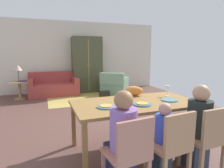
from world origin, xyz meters
TOP-DOWN VIEW (x-y plane):
  - ground_plane at (0.00, 0.43)m, footprint 6.48×6.07m
  - back_wall at (0.00, 3.52)m, footprint 6.48×0.10m
  - dining_table at (-0.07, -1.58)m, footprint 1.91×1.00m
  - plate_near_man at (-0.60, -1.70)m, footprint 0.25×0.25m
  - pizza_near_man at (-0.60, -1.70)m, footprint 0.17×0.17m
  - plate_near_child at (-0.07, -1.76)m, footprint 0.25×0.25m
  - pizza_near_child at (-0.07, -1.76)m, footprint 0.17×0.17m
  - plate_near_woman at (0.45, -1.68)m, footprint 0.25×0.25m
  - wine_glass at (0.62, -1.40)m, footprint 0.07×0.07m
  - fork at (-0.36, -1.63)m, footprint 0.04×0.15m
  - knife at (0.10, -1.48)m, footprint 0.02×0.17m
  - dining_chair_man at (-0.59, -2.44)m, footprint 0.47×0.47m
  - person_man at (-0.60, -2.27)m, footprint 0.31×0.41m
  - dining_chair_child at (-0.06, -2.44)m, footprint 0.47×0.47m
  - person_child at (-0.07, -2.27)m, footprint 0.22×0.30m
  - dining_chair_woman at (0.46, -2.44)m, footprint 0.44×0.44m
  - person_woman at (0.45, -2.27)m, footprint 0.30×0.41m
  - cat at (0.08, -1.18)m, footprint 0.36×0.26m
  - area_rug at (-0.00, 2.04)m, footprint 2.60×1.80m
  - couch at (-1.04, 2.90)m, footprint 1.69×0.86m
  - armchair at (1.01, 2.20)m, footprint 1.19×1.20m
  - armoire at (0.23, 3.13)m, footprint 1.10×0.59m
  - side_table at (-2.13, 2.64)m, footprint 0.56×0.56m
  - table_lamp at (-2.13, 2.64)m, footprint 0.26×0.26m
  - book_lower at (-1.99, 2.59)m, footprint 0.22×0.16m
  - book_upper at (-1.98, 2.60)m, footprint 0.22×0.16m
  - handbag at (0.49, 1.74)m, footprint 0.32×0.16m

SIDE VIEW (x-z plane):
  - ground_plane at x=0.00m, z-range -0.02..0.00m
  - area_rug at x=0.00m, z-range 0.00..0.01m
  - handbag at x=0.49m, z-range 0.00..0.26m
  - couch at x=-1.04m, z-range -0.11..0.71m
  - armchair at x=1.01m, z-range -0.09..0.73m
  - side_table at x=-2.13m, z-range 0.09..0.67m
  - person_child at x=-0.07m, z-range -0.03..0.89m
  - dining_chair_man at x=-0.59m, z-range 0.06..0.93m
  - dining_chair_child at x=-0.06m, z-range 0.06..0.93m
  - dining_chair_woman at x=0.46m, z-range 0.06..0.93m
  - person_man at x=-0.60m, z-range -0.04..1.07m
  - person_woman at x=0.45m, z-range -0.04..1.07m
  - book_lower at x=-1.99m, z-range 0.58..0.61m
  - book_upper at x=-1.98m, z-range 0.61..0.64m
  - dining_table at x=-0.07m, z-range 0.31..1.07m
  - fork at x=-0.36m, z-range 0.76..0.77m
  - knife at x=0.10m, z-range 0.76..0.77m
  - plate_near_man at x=-0.60m, z-range 0.76..0.78m
  - plate_near_child at x=-0.07m, z-range 0.76..0.78m
  - plate_near_woman at x=0.45m, z-range 0.76..0.78m
  - pizza_near_man at x=-0.60m, z-range 0.78..0.79m
  - pizza_near_child at x=-0.07m, z-range 0.78..0.79m
  - cat at x=0.08m, z-range 0.76..0.93m
  - wine_glass at x=0.62m, z-range 0.80..0.99m
  - table_lamp at x=-2.13m, z-range 0.74..1.28m
  - armoire at x=0.23m, z-range 0.00..2.10m
  - back_wall at x=0.00m, z-range 0.00..2.70m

